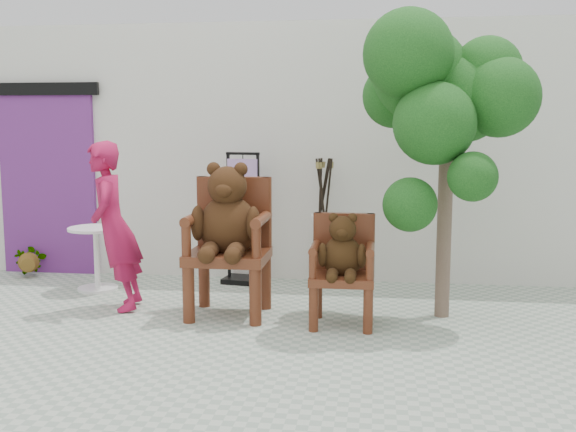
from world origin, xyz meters
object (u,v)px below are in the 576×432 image
object	(u,v)px
person	(114,227)
stool_bucket	(324,230)
display_stand	(243,233)
chair_big	(228,227)
tree	(440,93)
chair_small	(343,258)
cafe_table	(96,251)

from	to	relation	value
person	stool_bucket	xyz separation A→B (m)	(1.97, 1.29, -0.19)
display_stand	person	bearing A→B (deg)	-120.07
chair_big	person	size ratio (longest dim) A/B	0.89
chair_big	tree	distance (m)	2.33
chair_big	chair_small	distance (m)	1.14
chair_small	chair_big	bearing A→B (deg)	170.65
cafe_table	stool_bucket	size ratio (longest dim) A/B	0.48
person	stool_bucket	size ratio (longest dim) A/B	1.14
display_stand	tree	size ratio (longest dim) A/B	0.53
chair_small	stool_bucket	world-z (taller)	stool_bucket
display_stand	tree	xyz separation A→B (m)	(2.08, -1.19, 1.53)
chair_small	display_stand	bearing A→B (deg)	129.09
chair_small	person	world-z (taller)	person
display_stand	tree	bearing A→B (deg)	-21.15
cafe_table	stool_bucket	world-z (taller)	stool_bucket
chair_big	stool_bucket	bearing A→B (deg)	58.58
chair_small	stool_bucket	bearing A→B (deg)	100.81
chair_big	display_stand	distance (m)	1.36
chair_big	display_stand	bearing A→B (deg)	95.30
cafe_table	tree	xyz separation A→B (m)	(3.63, -0.64, 1.67)
person	cafe_table	distance (m)	0.98
stool_bucket	tree	bearing A→B (deg)	-46.30
chair_small	tree	size ratio (longest dim) A/B	0.36
chair_big	tree	size ratio (longest dim) A/B	0.52
display_stand	tree	world-z (taller)	tree
cafe_table	display_stand	xyz separation A→B (m)	(1.55, 0.55, 0.14)
chair_big	chair_small	xyz separation A→B (m)	(1.10, -0.18, -0.24)
chair_small	stool_bucket	distance (m)	1.54
person	tree	bearing A→B (deg)	78.31
display_stand	stool_bucket	distance (m)	0.94
chair_big	stool_bucket	distance (m)	1.57
person	display_stand	world-z (taller)	person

